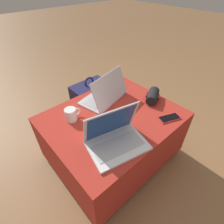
% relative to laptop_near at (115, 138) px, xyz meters
% --- Properties ---
extents(ground_plane, '(14.00, 14.00, 0.00)m').
position_rel_laptop_near_xyz_m(ground_plane, '(0.16, 0.19, -0.50)').
color(ground_plane, olive).
extents(ottoman, '(0.91, 0.74, 0.45)m').
position_rel_laptop_near_xyz_m(ottoman, '(0.16, 0.19, -0.27)').
color(ottoman, maroon).
rests_on(ottoman, ground_plane).
extents(laptop_near, '(0.37, 0.30, 0.24)m').
position_rel_laptop_near_xyz_m(laptop_near, '(0.00, 0.00, 0.00)').
color(laptop_near, silver).
rests_on(laptop_near, ottoman).
extents(laptop_far, '(0.40, 0.30, 0.23)m').
position_rel_laptop_near_xyz_m(laptop_far, '(0.24, 0.38, -0.00)').
color(laptop_far, silver).
rests_on(laptop_far, ottoman).
extents(cell_phone, '(0.17, 0.12, 0.01)m').
position_rel_laptop_near_xyz_m(cell_phone, '(0.43, -0.09, -0.05)').
color(cell_phone, red).
rests_on(cell_phone, ottoman).
extents(backpack, '(0.34, 0.24, 0.51)m').
position_rel_laptop_near_xyz_m(backpack, '(0.30, 0.68, -0.29)').
color(backpack, '#23234C').
rests_on(backpack, ground_plane).
extents(wrist_brace, '(0.18, 0.15, 0.08)m').
position_rel_laptop_near_xyz_m(wrist_brace, '(0.51, 0.13, -0.01)').
color(wrist_brace, black).
rests_on(wrist_brace, ottoman).
extents(coffee_mug, '(0.11, 0.08, 0.09)m').
position_rel_laptop_near_xyz_m(coffee_mug, '(-0.07, 0.35, -0.01)').
color(coffee_mug, white).
rests_on(coffee_mug, ottoman).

